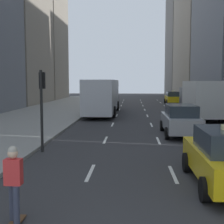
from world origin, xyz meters
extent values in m
cube|color=gray|center=(-7.00, 27.00, 0.07)|extent=(8.00, 66.00, 0.15)
cube|color=white|center=(-0.20, 8.00, 0.01)|extent=(0.12, 2.00, 0.01)
cube|color=white|center=(-0.20, 14.00, 0.01)|extent=(0.12, 2.00, 0.01)
cube|color=white|center=(-0.20, 20.00, 0.01)|extent=(0.12, 2.00, 0.01)
cube|color=white|center=(-0.20, 26.00, 0.01)|extent=(0.12, 2.00, 0.01)
cube|color=white|center=(-0.20, 32.00, 0.01)|extent=(0.12, 2.00, 0.01)
cube|color=white|center=(-0.20, 38.00, 0.01)|extent=(0.12, 2.00, 0.01)
cube|color=white|center=(-0.20, 44.00, 0.01)|extent=(0.12, 2.00, 0.01)
cube|color=white|center=(-0.20, 50.00, 0.01)|extent=(0.12, 2.00, 0.01)
cube|color=white|center=(2.60, 8.00, 0.01)|extent=(0.12, 2.00, 0.01)
cube|color=white|center=(2.60, 14.00, 0.01)|extent=(0.12, 2.00, 0.01)
cube|color=white|center=(2.60, 20.00, 0.01)|extent=(0.12, 2.00, 0.01)
cube|color=white|center=(2.60, 26.00, 0.01)|extent=(0.12, 2.00, 0.01)
cube|color=white|center=(2.60, 32.00, 0.01)|extent=(0.12, 2.00, 0.01)
cube|color=white|center=(2.60, 38.00, 0.01)|extent=(0.12, 2.00, 0.01)
cube|color=white|center=(2.60, 44.00, 0.01)|extent=(0.12, 2.00, 0.01)
cube|color=white|center=(2.60, 50.00, 0.01)|extent=(0.12, 2.00, 0.01)
cube|color=white|center=(5.40, 14.00, 0.01)|extent=(0.12, 2.00, 0.01)
cube|color=white|center=(5.40, 20.00, 0.01)|extent=(0.12, 2.00, 0.01)
cube|color=white|center=(5.40, 26.00, 0.01)|extent=(0.12, 2.00, 0.01)
cube|color=white|center=(5.40, 32.00, 0.01)|extent=(0.12, 2.00, 0.01)
cube|color=white|center=(5.40, 38.00, 0.01)|extent=(0.12, 2.00, 0.01)
cube|color=white|center=(5.40, 44.00, 0.01)|extent=(0.12, 2.00, 0.01)
cube|color=white|center=(5.40, 50.00, 0.01)|extent=(0.12, 2.00, 0.01)
cube|color=gray|center=(-14.00, 39.71, 11.12)|extent=(6.00, 12.63, 22.24)
cube|color=gray|center=(-14.00, 51.99, 14.52)|extent=(6.00, 10.84, 29.05)
cube|color=slate|center=(12.00, 67.09, 13.45)|extent=(6.00, 14.27, 26.90)
cylinder|color=black|center=(3.10, 8.35, 0.33)|extent=(0.22, 0.66, 0.66)
cylinder|color=black|center=(3.10, 5.62, 0.33)|extent=(0.22, 0.66, 0.66)
cube|color=yellow|center=(6.80, 41.26, 0.71)|extent=(1.80, 4.40, 0.76)
cube|color=#28333D|center=(6.80, 41.00, 1.41)|extent=(1.58, 2.29, 0.64)
cube|color=#F2E599|center=(6.80, 41.00, 1.80)|extent=(0.44, 0.20, 0.14)
cylinder|color=black|center=(5.90, 42.62, 0.33)|extent=(0.22, 0.66, 0.66)
cylinder|color=black|center=(7.70, 42.62, 0.33)|extent=(0.22, 0.66, 0.66)
cylinder|color=black|center=(5.90, 39.90, 0.33)|extent=(0.22, 0.66, 0.66)
cylinder|color=black|center=(7.70, 39.90, 0.33)|extent=(0.22, 0.66, 0.66)
cube|color=#9EA0A5|center=(4.00, 15.84, 0.74)|extent=(1.80, 4.72, 0.82)
cube|color=#28333D|center=(4.00, 15.55, 1.47)|extent=(1.58, 2.46, 0.64)
cylinder|color=black|center=(3.10, 17.30, 0.33)|extent=(0.22, 0.66, 0.66)
cylinder|color=black|center=(4.90, 17.30, 0.33)|extent=(0.22, 0.66, 0.66)
cylinder|color=black|center=(3.10, 14.37, 0.33)|extent=(0.22, 0.66, 0.66)
cylinder|color=black|center=(4.90, 14.37, 0.33)|extent=(0.22, 0.66, 0.66)
cube|color=silver|center=(-1.60, 27.39, 1.80)|extent=(2.50, 11.60, 2.90)
cube|color=#28333D|center=(-1.60, 33.14, 2.15)|extent=(2.30, 0.12, 1.40)
cube|color=#28333D|center=(-2.81, 27.39, 2.15)|extent=(0.08, 9.86, 1.10)
cube|color=yellow|center=(-1.60, 33.14, 3.05)|extent=(1.50, 0.10, 0.36)
cylinder|color=black|center=(-2.85, 30.99, 0.50)|extent=(0.30, 1.00, 1.00)
cylinder|color=black|center=(-0.35, 30.99, 0.50)|extent=(0.30, 1.00, 1.00)
cylinder|color=black|center=(-2.85, 24.20, 0.50)|extent=(0.30, 1.00, 1.00)
cylinder|color=black|center=(-0.35, 24.20, 0.50)|extent=(0.30, 1.00, 1.00)
cube|color=#262628|center=(6.80, 26.92, 1.50)|extent=(2.10, 2.40, 2.10)
cube|color=#28333D|center=(6.80, 28.07, 1.80)|extent=(1.90, 0.10, 0.90)
cube|color=silver|center=(6.80, 22.72, 1.80)|extent=(2.30, 6.00, 2.70)
cylinder|color=black|center=(5.75, 26.92, 0.45)|extent=(0.28, 0.90, 0.90)
cylinder|color=black|center=(7.85, 26.92, 0.45)|extent=(0.28, 0.90, 0.90)
cylinder|color=black|center=(5.65, 21.52, 0.45)|extent=(0.28, 0.90, 0.90)
cylinder|color=black|center=(7.95, 21.52, 0.45)|extent=(0.28, 0.90, 0.90)
cube|color=brown|center=(-1.31, 4.02, 0.05)|extent=(0.24, 0.80, 0.03)
cylinder|color=black|center=(-1.31, 4.30, 0.03)|extent=(0.18, 0.05, 0.05)
cylinder|color=#383D51|center=(-1.40, 4.14, 0.48)|extent=(0.14, 0.14, 0.84)
cylinder|color=#383D51|center=(-1.22, 3.90, 0.48)|extent=(0.14, 0.14, 0.84)
cube|color=red|center=(-1.31, 4.02, 1.19)|extent=(0.36, 0.22, 0.56)
sphere|color=beige|center=(-1.31, 4.02, 1.58)|extent=(0.22, 0.22, 0.22)
sphere|color=#B2AD9E|center=(-1.31, 4.02, 1.65)|extent=(0.20, 0.20, 0.20)
cylinder|color=black|center=(-2.75, 11.04, 1.80)|extent=(0.12, 0.12, 3.60)
cube|color=black|center=(-2.75, 11.22, 3.15)|extent=(0.24, 0.20, 0.72)
sphere|color=red|center=(-2.75, 11.33, 3.38)|extent=(0.14, 0.14, 0.14)
sphere|color=#4C3F14|center=(-2.75, 11.33, 3.15)|extent=(0.14, 0.14, 0.14)
sphere|color=#198C2D|center=(-2.75, 11.33, 2.92)|extent=(0.14, 0.14, 0.14)
camera|label=1|loc=(1.21, -2.32, 3.10)|focal=50.00mm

